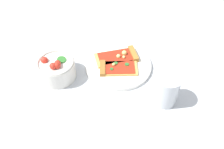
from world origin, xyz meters
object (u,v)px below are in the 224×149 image
(plate, at_px, (118,65))
(salad_bowl, at_px, (57,69))
(pizza_slice_far, at_px, (116,68))
(soda_glass, at_px, (166,90))
(pizza_slice_near, at_px, (120,56))

(plate, height_order, salad_bowl, salad_bowl)
(plate, distance_m, pizza_slice_far, 0.03)
(soda_glass, bearing_deg, plate, 69.87)
(pizza_slice_far, xyz_separation_m, soda_glass, (-0.05, -0.20, 0.03))
(plate, xyz_separation_m, salad_bowl, (-0.15, 0.18, 0.03))
(plate, relative_size, pizza_slice_near, 1.46)
(salad_bowl, height_order, soda_glass, soda_glass)
(pizza_slice_near, relative_size, pizza_slice_far, 1.10)
(salad_bowl, bearing_deg, plate, -50.48)
(pizza_slice_near, relative_size, salad_bowl, 1.28)
(pizza_slice_near, height_order, pizza_slice_far, pizza_slice_near)
(pizza_slice_near, height_order, salad_bowl, salad_bowl)
(salad_bowl, bearing_deg, pizza_slice_far, -57.24)
(plate, height_order, pizza_slice_far, pizza_slice_far)
(soda_glass, bearing_deg, salad_bowl, 100.21)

